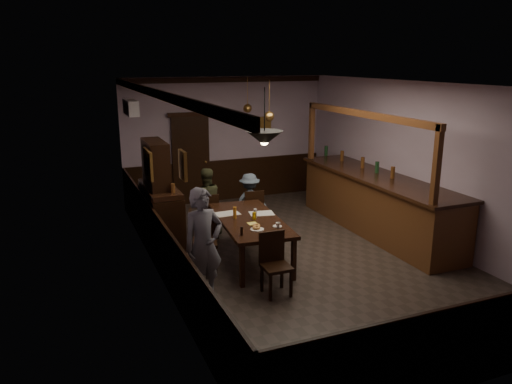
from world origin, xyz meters
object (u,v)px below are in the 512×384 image
chair_far_left (209,214)px  soda_can (254,216)px  dining_table (250,222)px  bar_counter (376,202)px  chair_near (274,260)px  coffee_cup (278,225)px  pendant_iron (264,138)px  chair_far_right (253,210)px  person_standing (203,245)px  chair_side (198,238)px  person_seated_right (249,202)px  sideboard (160,207)px  person_seated_left (206,201)px  pendant_brass_mid (269,116)px  pendant_brass_far (248,108)px

chair_far_left → soda_can: size_ratio=7.47×
dining_table → bar_counter: bearing=7.8°
chair_near → dining_table: bearing=85.3°
coffee_cup → soda_can: (-0.19, 0.56, 0.01)m
chair_far_left → coffee_cup: size_ratio=11.21×
pendant_iron → coffee_cup: bearing=28.6°
chair_far_right → coffee_cup: (-0.31, -1.85, 0.31)m
person_standing → pendant_iron: size_ratio=1.97×
chair_far_right → chair_side: (-1.51, -1.33, 0.06)m
person_standing → person_seated_right: person_standing is taller
chair_far_left → bar_counter: (3.23, -0.92, 0.13)m
sideboard → bar_counter: bearing=-9.6°
person_seated_left → bar_counter: size_ratio=0.31×
coffee_cup → chair_near: bearing=-113.1°
chair_far_left → sideboard: size_ratio=0.45×
chair_far_left → pendant_brass_mid: (1.34, 0.16, 1.81)m
chair_far_right → sideboard: size_ratio=0.45×
chair_side → soda_can: (1.00, 0.04, 0.25)m
chair_far_left → chair_side: 1.54m
dining_table → pendant_iron: bearing=-95.2°
sideboard → person_seated_right: bearing=11.8°
sideboard → bar_counter: (4.20, -0.71, -0.19)m
chair_side → pendant_brass_mid: 3.05m
chair_far_left → person_standing: person_standing is taller
chair_far_right → pendant_iron: bearing=80.4°
chair_side → pendant_brass_mid: size_ratio=1.26×
person_seated_left → pendant_iron: bearing=98.3°
chair_far_right → pendant_brass_far: bearing=-100.6°
sideboard → pendant_brass_mid: size_ratio=2.48×
coffee_cup → pendant_iron: bearing=-146.2°
chair_near → person_standing: person_standing is taller
dining_table → chair_side: chair_side is taller
pendant_brass_far → soda_can: bearing=-109.5°
chair_near → person_seated_left: person_seated_left is taller
person_seated_right → pendant_iron: bearing=79.1°
coffee_cup → chair_far_left: bearing=112.1°
chair_far_left → sideboard: 1.04m
person_standing → person_seated_left: bearing=60.0°
soda_can → pendant_iron: pendant_iron is taller
person_seated_left → pendant_brass_mid: size_ratio=1.65×
chair_far_left → bar_counter: size_ratio=0.21×
soda_can → bar_counter: bar_counter is taller
chair_far_right → person_standing: 2.96m
person_standing → sideboard: size_ratio=0.84×
pendant_iron → sideboard: bearing=123.0°
pendant_iron → chair_far_left: bearing=97.1°
chair_far_right → chair_near: bearing=82.6°
person_seated_right → pendant_iron: size_ratio=1.37×
dining_table → pendant_iron: (-0.07, -0.80, 1.57)m
person_standing → chair_side: bearing=65.8°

